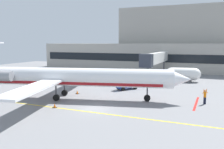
{
  "coord_description": "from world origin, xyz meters",
  "views": [
    {
      "loc": [
        13.32,
        -25.72,
        7.99
      ],
      "look_at": [
        -1.73,
        9.49,
        3.0
      ],
      "focal_mm": 38.83,
      "sensor_mm": 36.0,
      "label": 1
    }
  ],
  "objects_px": {
    "regional_jet": "(66,77)",
    "marshaller": "(205,96)",
    "fuel_tank": "(183,74)",
    "pushback_tractor": "(133,80)",
    "belt_loader": "(125,84)",
    "baggage_tug": "(78,77)"
  },
  "relations": [
    {
      "from": "regional_jet",
      "to": "belt_loader",
      "type": "bearing_deg",
      "value": 59.77
    },
    {
      "from": "pushback_tractor",
      "to": "marshaller",
      "type": "height_order",
      "value": "pushback_tractor"
    },
    {
      "from": "regional_jet",
      "to": "marshaller",
      "type": "distance_m",
      "value": 19.25
    },
    {
      "from": "marshaller",
      "to": "pushback_tractor",
      "type": "bearing_deg",
      "value": 142.22
    },
    {
      "from": "fuel_tank",
      "to": "marshaller",
      "type": "relative_size",
      "value": 3.48
    },
    {
      "from": "pushback_tractor",
      "to": "baggage_tug",
      "type": "bearing_deg",
      "value": -174.85
    },
    {
      "from": "regional_jet",
      "to": "baggage_tug",
      "type": "distance_m",
      "value": 15.05
    },
    {
      "from": "pushback_tractor",
      "to": "regional_jet",
      "type": "bearing_deg",
      "value": -110.26
    },
    {
      "from": "regional_jet",
      "to": "baggage_tug",
      "type": "xyz_separation_m",
      "value": [
        -6.18,
        13.56,
        -2.14
      ]
    },
    {
      "from": "baggage_tug",
      "to": "pushback_tractor",
      "type": "xyz_separation_m",
      "value": [
        11.57,
        1.04,
        0.03
      ]
    },
    {
      "from": "belt_loader",
      "to": "fuel_tank",
      "type": "bearing_deg",
      "value": 58.46
    },
    {
      "from": "belt_loader",
      "to": "fuel_tank",
      "type": "relative_size",
      "value": 0.53
    },
    {
      "from": "baggage_tug",
      "to": "pushback_tractor",
      "type": "distance_m",
      "value": 11.61
    },
    {
      "from": "baggage_tug",
      "to": "marshaller",
      "type": "xyz_separation_m",
      "value": [
        24.82,
        -9.23,
        0.06
      ]
    },
    {
      "from": "pushback_tractor",
      "to": "marshaller",
      "type": "distance_m",
      "value": 16.77
    },
    {
      "from": "fuel_tank",
      "to": "marshaller",
      "type": "xyz_separation_m",
      "value": [
        5.03,
        -18.34,
        -0.56
      ]
    },
    {
      "from": "baggage_tug",
      "to": "fuel_tank",
      "type": "xyz_separation_m",
      "value": [
        19.79,
        9.11,
        0.62
      ]
    },
    {
      "from": "fuel_tank",
      "to": "pushback_tractor",
      "type": "bearing_deg",
      "value": -135.55
    },
    {
      "from": "pushback_tractor",
      "to": "belt_loader",
      "type": "distance_m",
      "value": 4.97
    },
    {
      "from": "pushback_tractor",
      "to": "fuel_tank",
      "type": "relative_size",
      "value": 0.61
    },
    {
      "from": "fuel_tank",
      "to": "belt_loader",
      "type": "bearing_deg",
      "value": -121.54
    },
    {
      "from": "regional_jet",
      "to": "belt_loader",
      "type": "relative_size",
      "value": 9.04
    }
  ]
}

